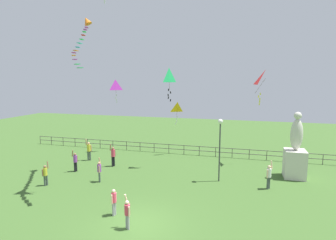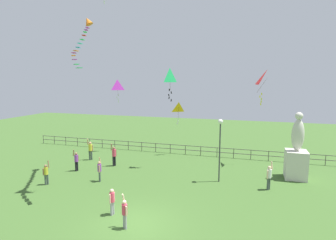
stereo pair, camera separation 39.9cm
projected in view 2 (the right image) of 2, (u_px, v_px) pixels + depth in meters
The scene contains 17 objects.
ground_plane at pixel (136, 224), 14.40m from camera, with size 80.00×80.00×0.00m, color #3D6028.
statue_monument at pixel (296, 157), 20.78m from camera, with size 1.54×1.54×5.13m.
lamppost at pixel (220, 137), 19.89m from camera, with size 0.36×0.36×4.70m.
person_0 at pixel (46, 173), 19.63m from camera, with size 0.39×0.40×1.77m.
person_1 at pixel (76, 160), 22.62m from camera, with size 0.35×0.47×1.86m.
person_2 at pixel (269, 176), 18.71m from camera, with size 0.43×0.45×1.99m.
person_3 at pixel (90, 149), 25.75m from camera, with size 0.55×0.35×2.05m.
person_4 at pixel (112, 200), 15.22m from camera, with size 0.28×0.45×1.52m.
person_5 at pixel (99, 170), 20.27m from camera, with size 0.29×0.48×1.81m.
person_6 at pixel (125, 212), 13.80m from camera, with size 0.40×0.41×1.78m.
person_7 at pixel (114, 155), 23.93m from camera, with size 0.40×0.49×2.04m.
kite_0 at pixel (117, 86), 28.37m from camera, with size 1.00×0.85×2.38m.
kite_1 at pixel (170, 77), 22.99m from camera, with size 0.91×0.85×2.78m.
kite_2 at pixel (179, 108), 26.90m from camera, with size 0.97×0.76×2.24m.
kite_3 at pixel (267, 79), 23.46m from camera, with size 1.36×1.31×2.98m.
streamer_kite at pixel (87, 25), 20.94m from camera, with size 3.65×6.37×4.30m.
waterfront_railing at pixel (187, 148), 27.70m from camera, with size 36.01×0.06×0.95m.
Camera 2 is at (5.49, -12.41, 7.49)m, focal length 29.23 mm.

